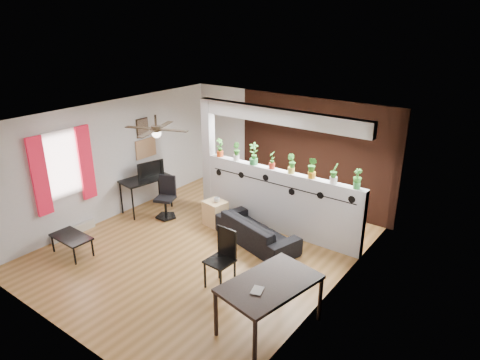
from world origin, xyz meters
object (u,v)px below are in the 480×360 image
Objects in this scene: potted_plant_0 at (220,147)px; potted_plant_7 at (357,178)px; folding_chair at (223,253)px; potted_plant_4 at (292,163)px; dining_table at (270,287)px; potted_plant_6 at (334,173)px; coffee_table at (71,238)px; sofa at (257,231)px; cube_shelf at (215,213)px; potted_plant_5 at (312,167)px; computer_desk at (145,181)px; ceiling_fan at (156,130)px; office_chair at (166,200)px; potted_plant_2 at (254,153)px; potted_plant_1 at (236,151)px; potted_plant_3 at (272,159)px; cup at (217,200)px.

potted_plant_0 is 1.12× the size of potted_plant_7.
folding_chair is (1.83, -2.21, -0.96)m from potted_plant_0.
potted_plant_4 is 3.05m from dining_table.
potted_plant_0 is 1.06× the size of potted_plant_4.
potted_plant_6 reaches higher than coffee_table.
potted_plant_6 is 0.38× the size of folding_chair.
cube_shelf is at bearing 9.40° from sofa.
potted_plant_5 reaches higher than computer_desk.
ceiling_fan reaches higher than sofa.
ceiling_fan is at bearing -47.58° from office_chair.
folding_chair is at bearing -67.16° from potted_plant_2.
office_chair is 4.22m from dining_table.
potted_plant_1 is 2.71m from potted_plant_7.
potted_plant_4 is (1.35, 0.00, 0.00)m from potted_plant_1.
office_chair is (0.64, 0.01, -0.31)m from computer_desk.
potted_plant_1 is at bearing 180.00° from potted_plant_6.
potted_plant_1 is 0.72× the size of cube_shelf.
potted_plant_4 is 0.22× the size of sofa.
potted_plant_1 is 0.45m from potted_plant_2.
potted_plant_3 is (0.45, 0.00, -0.05)m from potted_plant_2.
cup is at bearing 142.03° from dining_table.
computer_desk is at bearing -158.41° from cube_shelf.
potted_plant_0 is 0.45m from potted_plant_1.
potted_plant_6 reaches higher than cup.
potted_plant_5 is (0.45, 0.00, 0.02)m from potted_plant_4.
potted_plant_1 reaches higher than cup.
office_chair is at bearing -166.69° from potted_plant_7.
potted_plant_2 is 1.27× the size of potted_plant_3.
sofa is 13.13× the size of cup.
potted_plant_1 is 1.35m from potted_plant_4.
dining_table is at bearing 6.67° from coffee_table.
potted_plant_1 is 2.88× the size of cup.
potted_plant_2 is at bearing -180.00° from potted_plant_4.
sofa is 2.13× the size of coffee_table.
computer_desk is 4.79m from dining_table.
office_chair is at bearing 154.28° from folding_chair.
office_chair is at bearing 0.68° from computer_desk.
potted_plant_3 is 3.07m from computer_desk.
cup is (-2.80, -0.58, -0.95)m from potted_plant_7.
potted_plant_2 is 0.30× the size of dining_table.
potted_plant_3 is 0.23× the size of dining_table.
potted_plant_7 reaches higher than sofa.
cup is (-2.35, -0.58, -0.96)m from potted_plant_6.
office_chair is (-0.81, -0.94, -1.15)m from potted_plant_0.
potted_plant_4 is 1.05× the size of potted_plant_7.
coffee_table is at bearing -162.34° from folding_chair.
potted_plant_2 is at bearing -0.00° from potted_plant_1.
dining_table is at bearing -92.80° from potted_plant_7.
sofa is (1.48, -0.71, -1.31)m from potted_plant_0.
potted_plant_1 is 0.22× the size of sofa.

